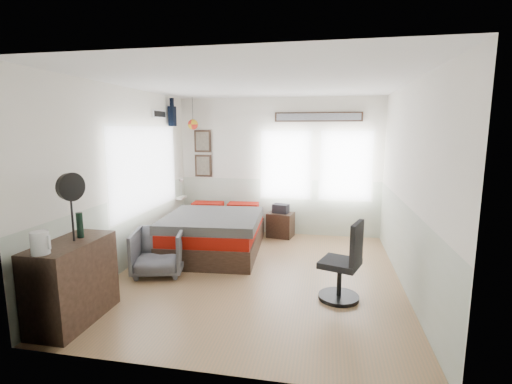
# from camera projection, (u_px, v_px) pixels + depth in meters

# --- Properties ---
(ground_plane) EXTENTS (4.00, 4.50, 0.01)m
(ground_plane) POSITION_uv_depth(u_px,v_px,m) (258.00, 275.00, 5.39)
(ground_plane) COLOR #91734F
(room_shell) EXTENTS (4.02, 4.52, 2.71)m
(room_shell) POSITION_uv_depth(u_px,v_px,m) (255.00, 163.00, 5.31)
(room_shell) COLOR silver
(room_shell) RESTS_ON ground_plane
(wall_decor) EXTENTS (3.55, 1.32, 1.44)m
(wall_decor) POSITION_uv_depth(u_px,v_px,m) (220.00, 129.00, 7.14)
(wall_decor) COLOR #3E2418
(wall_decor) RESTS_ON room_shell
(bed) EXTENTS (1.65, 2.22, 0.68)m
(bed) POSITION_uv_depth(u_px,v_px,m) (216.00, 232.00, 6.42)
(bed) COLOR black
(bed) RESTS_ON ground_plane
(dresser) EXTENTS (0.48, 1.00, 0.90)m
(dresser) POSITION_uv_depth(u_px,v_px,m) (73.00, 282.00, 4.03)
(dresser) COLOR black
(dresser) RESTS_ON ground_plane
(armchair) EXTENTS (0.86, 0.87, 0.66)m
(armchair) POSITION_uv_depth(u_px,v_px,m) (159.00, 251.00, 5.39)
(armchair) COLOR #4F5156
(armchair) RESTS_ON ground_plane
(nightstand) EXTENTS (0.54, 0.47, 0.48)m
(nightstand) POSITION_uv_depth(u_px,v_px,m) (281.00, 225.00, 7.26)
(nightstand) COLOR black
(nightstand) RESTS_ON ground_plane
(task_chair) EXTENTS (0.56, 0.56, 1.00)m
(task_chair) POSITION_uv_depth(u_px,v_px,m) (344.00, 268.00, 4.52)
(task_chair) COLOR black
(task_chair) RESTS_ON ground_plane
(kettle) EXTENTS (0.19, 0.17, 0.22)m
(kettle) POSITION_uv_depth(u_px,v_px,m) (40.00, 243.00, 3.55)
(kettle) COLOR silver
(kettle) RESTS_ON dresser
(bottle) EXTENTS (0.07, 0.07, 0.28)m
(bottle) POSITION_uv_depth(u_px,v_px,m) (80.00, 225.00, 4.09)
(bottle) COLOR black
(bottle) RESTS_ON dresser
(stand_fan) EXTENTS (0.17, 0.30, 0.74)m
(stand_fan) POSITION_uv_depth(u_px,v_px,m) (71.00, 188.00, 3.89)
(stand_fan) COLOR black
(stand_fan) RESTS_ON dresser
(black_bag) EXTENTS (0.34, 0.26, 0.17)m
(black_bag) POSITION_uv_depth(u_px,v_px,m) (281.00, 209.00, 7.21)
(black_bag) COLOR black
(black_bag) RESTS_ON nightstand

